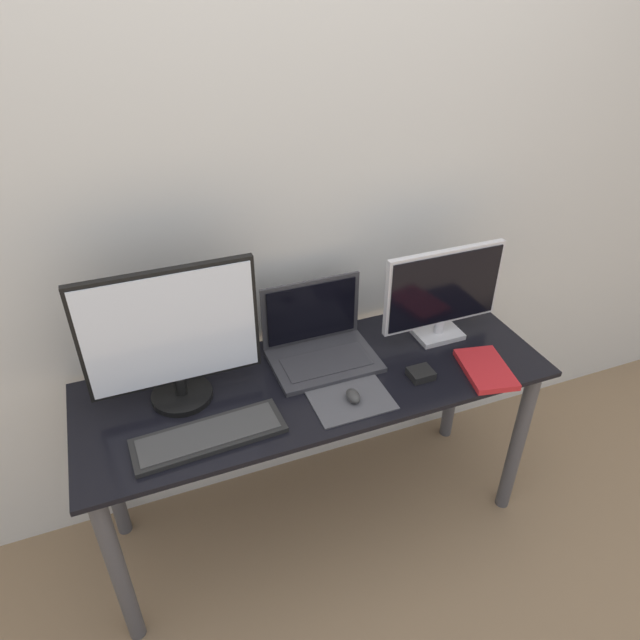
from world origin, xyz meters
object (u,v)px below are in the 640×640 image
monitor_right (443,293)px  laptop (319,340)px  monitor_left (172,337)px  keyboard (209,436)px  mouse (353,396)px  power_brick (421,374)px  book (486,369)px

monitor_right → laptop: 0.48m
monitor_left → laptop: monitor_left is taller
monitor_right → keyboard: (-0.91, -0.21, -0.18)m
mouse → laptop: bearing=92.6°
mouse → power_brick: 0.27m
keyboard → monitor_left: bearing=101.2°
laptop → monitor_left: bearing=-174.2°
monitor_left → monitor_right: 0.95m
laptop → keyboard: (-0.45, -0.26, -0.06)m
laptop → power_brick: laptop is taller
mouse → keyboard: bearing=179.2°
mouse → book: bearing=-3.3°
monitor_right → power_brick: 0.32m
keyboard → laptop: bearing=30.1°
monitor_left → book: size_ratio=2.09×
monitor_right → power_brick: size_ratio=5.66×
monitor_left → power_brick: (0.77, -0.19, -0.22)m
monitor_right → book: bearing=-80.6°
monitor_left → monitor_right: (0.95, 0.00, -0.05)m
monitor_right → book: (0.04, -0.25, -0.18)m
monitor_left → keyboard: (0.04, -0.21, -0.23)m
monitor_right → mouse: monitor_right is taller
monitor_right → mouse: size_ratio=6.83×
keyboard → power_brick: power_brick is taller
keyboard → mouse: size_ratio=6.82×
book → power_brick: size_ratio=3.16×
monitor_left → power_brick: size_ratio=6.60×
keyboard → book: (0.95, -0.03, 0.00)m
power_brick → laptop: bearing=138.8°
keyboard → book: size_ratio=1.79×
mouse → power_brick: mouse is taller
monitor_left → monitor_right: bearing=0.0°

